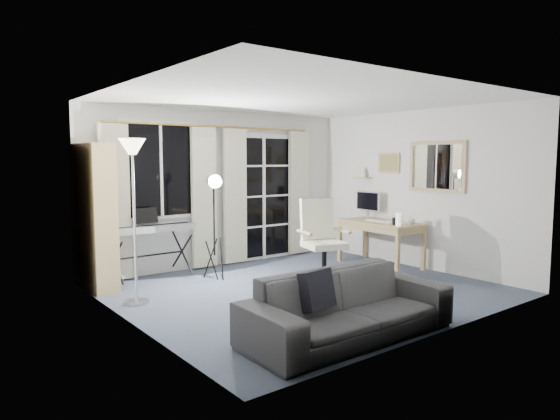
% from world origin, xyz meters
% --- Properties ---
extents(floor, '(4.50, 4.00, 0.02)m').
position_xyz_m(floor, '(0.00, 0.00, -0.01)').
color(floor, '#3B4556').
rests_on(floor, ground).
extents(window, '(1.20, 0.08, 1.40)m').
position_xyz_m(window, '(-1.05, 1.97, 1.50)').
color(window, white).
rests_on(window, floor).
extents(french_door, '(1.32, 0.09, 2.11)m').
position_xyz_m(french_door, '(0.75, 1.97, 1.03)').
color(french_door, white).
rests_on(french_door, floor).
extents(curtains, '(3.60, 0.07, 2.13)m').
position_xyz_m(curtains, '(-0.14, 1.88, 1.09)').
color(curtains, gold).
rests_on(curtains, floor).
extents(bookshelf, '(0.34, 0.88, 1.86)m').
position_xyz_m(bookshelf, '(-2.12, 1.67, 0.88)').
color(bookshelf, tan).
rests_on(bookshelf, floor).
extents(torchiere_lamp, '(0.33, 0.33, 1.89)m').
position_xyz_m(torchiere_lamp, '(-1.93, 0.74, 1.52)').
color(torchiere_lamp, '#B2B2B7').
rests_on(torchiere_lamp, floor).
extents(keyboard_piano, '(1.28, 0.62, 0.93)m').
position_xyz_m(keyboard_piano, '(-1.36, 1.70, 0.70)').
color(keyboard_piano, black).
rests_on(keyboard_piano, floor).
extents(studio_light, '(0.33, 0.34, 1.49)m').
position_xyz_m(studio_light, '(-0.64, 1.16, 1.19)').
color(studio_light, black).
rests_on(studio_light, floor).
extents(office_chair, '(0.79, 0.79, 1.13)m').
position_xyz_m(office_chair, '(0.42, 0.18, 0.67)').
color(office_chair, black).
rests_on(office_chair, floor).
extents(desk, '(0.71, 1.33, 0.70)m').
position_xyz_m(desk, '(1.88, 0.40, 0.61)').
color(desk, tan).
rests_on(desk, floor).
extents(monitor, '(0.17, 0.50, 0.44)m').
position_xyz_m(monitor, '(2.08, 0.85, 0.96)').
color(monitor, silver).
rests_on(monitor, desk).
extents(desk_clutter, '(0.43, 0.79, 0.88)m').
position_xyz_m(desk_clutter, '(1.82, 0.18, 0.55)').
color(desk_clutter, white).
rests_on(desk_clutter, desk).
extents(mug, '(0.12, 0.09, 0.11)m').
position_xyz_m(mug, '(1.98, -0.10, 0.75)').
color(mug, silver).
rests_on(mug, desk).
extents(wall_mirror, '(0.04, 0.94, 0.74)m').
position_xyz_m(wall_mirror, '(2.22, -0.35, 1.55)').
color(wall_mirror, tan).
rests_on(wall_mirror, floor).
extents(framed_print, '(0.03, 0.42, 0.32)m').
position_xyz_m(framed_print, '(2.23, 0.55, 1.60)').
color(framed_print, tan).
rests_on(framed_print, floor).
extents(wall_shelf, '(0.16, 0.30, 0.18)m').
position_xyz_m(wall_shelf, '(2.16, 1.05, 1.41)').
color(wall_shelf, tan).
rests_on(wall_shelf, floor).
extents(sofa, '(2.10, 0.65, 0.82)m').
position_xyz_m(sofa, '(-0.80, -1.55, 0.41)').
color(sofa, '#2A2A2D').
rests_on(sofa, floor).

